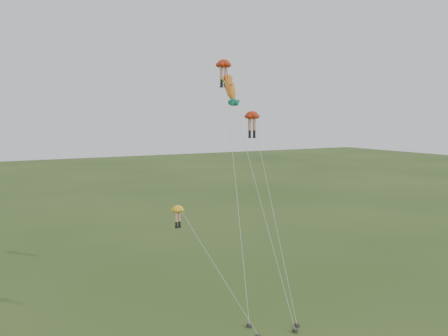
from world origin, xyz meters
TOP-DOWN VIEW (x-y plane):
  - ground at (0.00, 0.00)m, footprint 300.00×300.00m
  - legs_kite_red_high at (2.98, 10.20)m, footprint 4.75×11.53m
  - legs_kite_red_mid at (4.07, 7.07)m, footprint 2.86×10.12m
  - legs_kite_yellow at (-5.41, 1.24)m, footprint 5.09×4.24m
  - fish_kite at (2.01, 7.45)m, footprint 1.53×11.73m

SIDE VIEW (x-z plane):
  - ground at x=0.00m, z-range 0.00..0.00m
  - legs_kite_yellow at x=-5.41m, z-range 3.77..12.90m
  - legs_kite_red_mid at x=4.07m, z-range 7.02..22.65m
  - fish_kite at x=2.01m, z-range 7.98..27.04m
  - legs_kite_red_high at x=2.98m, z-range 9.27..29.56m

